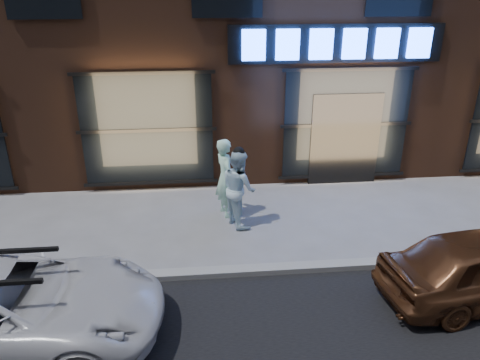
% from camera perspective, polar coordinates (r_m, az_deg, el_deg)
% --- Properties ---
extents(ground, '(90.00, 90.00, 0.00)m').
position_cam_1_polar(ground, '(9.61, 18.93, -9.75)').
color(ground, slate).
rests_on(ground, ground).
extents(curb, '(60.00, 0.25, 0.12)m').
position_cam_1_polar(curb, '(9.58, 18.98, -9.45)').
color(curb, gray).
rests_on(curb, ground).
extents(man_bowtie, '(0.62, 0.77, 1.83)m').
position_cam_1_polar(man_bowtie, '(10.51, -1.79, 0.29)').
color(man_bowtie, '#C2FFE5').
rests_on(man_bowtie, ground).
extents(man_cap, '(0.92, 1.03, 1.73)m').
position_cam_1_polar(man_cap, '(10.13, -0.15, -0.97)').
color(man_cap, silver).
rests_on(man_cap, ground).
extents(white_suv, '(4.75, 2.32, 1.30)m').
position_cam_1_polar(white_suv, '(7.88, -26.98, -13.64)').
color(white_suv, silver).
rests_on(white_suv, ground).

